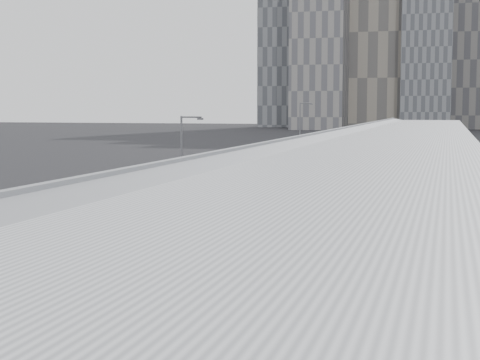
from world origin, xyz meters
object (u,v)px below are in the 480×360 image
at_px(bus_3, 255,204).
at_px(shipping_container, 288,159).
at_px(bus_5, 310,175).
at_px(bus_7, 348,157).
at_px(bus_1, 92,286).
at_px(bus_6, 335,164).
at_px(bus_4, 288,184).
at_px(street_lamp_near, 184,157).
at_px(suv, 332,154).
at_px(bus_2, 188,236).
at_px(street_lamp_far, 301,131).

bearing_deg(bus_3, shipping_container, 104.24).
xyz_separation_m(bus_5, bus_7, (0.45, 29.88, 0.05)).
distance_m(bus_1, bus_5, 54.39).
bearing_deg(bus_7, bus_3, -85.91).
xyz_separation_m(bus_1, bus_7, (-0.20, 84.27, 0.00)).
height_order(bus_1, bus_6, bus_6).
bearing_deg(bus_6, bus_3, -93.19).
height_order(bus_5, bus_7, bus_7).
bearing_deg(shipping_container, bus_3, -103.34).
distance_m(bus_3, shipping_container, 55.48).
bearing_deg(bus_4, bus_1, -83.57).
distance_m(street_lamp_near, suv, 73.40).
relative_size(bus_2, bus_5, 1.09).
xyz_separation_m(bus_1, bus_3, (-0.15, 27.80, -0.02)).
relative_size(bus_5, bus_7, 0.97).
relative_size(bus_3, street_lamp_near, 1.50).
xyz_separation_m(bus_2, bus_6, (0.01, 57.67, -0.01)).
height_order(bus_3, suv, bus_3).
height_order(shipping_container, suv, shipping_container).
distance_m(bus_4, suv, 62.10).
distance_m(bus_1, bus_2, 12.18).
distance_m(bus_1, shipping_container, 83.04).
height_order(street_lamp_near, suv, street_lamp_near).
distance_m(bus_1, bus_6, 69.84).
bearing_deg(bus_2, bus_1, -84.52).
bearing_deg(suv, bus_2, -103.46).
bearing_deg(bus_6, shipping_container, 122.45).
height_order(bus_2, bus_7, bus_2).
relative_size(bus_3, bus_7, 0.99).
bearing_deg(street_lamp_near, bus_5, 73.66).
bearing_deg(suv, bus_3, -102.80).
bearing_deg(bus_4, suv, 100.28).
xyz_separation_m(bus_2, bus_7, (-0.12, 72.09, -0.08)).
xyz_separation_m(bus_1, bus_5, (-0.64, 54.39, -0.05)).
distance_m(street_lamp_far, shipping_container, 4.89).
bearing_deg(bus_2, bus_6, 95.10).
distance_m(bus_5, bus_7, 29.88).
height_order(bus_7, street_lamp_far, street_lamp_far).
bearing_deg(shipping_container, bus_4, -100.61).
height_order(bus_3, street_lamp_far, street_lamp_far).
height_order(bus_6, street_lamp_near, street_lamp_near).
bearing_deg(bus_4, bus_6, 94.33).
height_order(bus_1, bus_2, bus_2).
distance_m(bus_4, bus_7, 41.46).
relative_size(bus_3, shipping_container, 1.88).
height_order(bus_3, bus_6, bus_6).
xyz_separation_m(bus_1, shipping_container, (-9.13, 82.54, -0.27)).
distance_m(street_lamp_near, street_lamp_far, 50.41).
bearing_deg(bus_7, street_lamp_near, -93.70).
bearing_deg(street_lamp_far, bus_7, 19.62).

